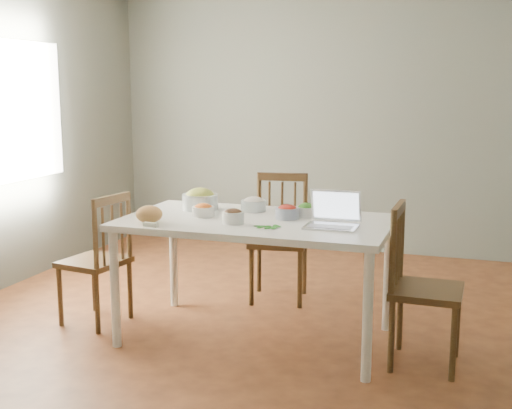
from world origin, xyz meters
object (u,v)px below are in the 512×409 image
(chair_far, at_px, (279,239))
(bowl_squash, at_px, (200,199))
(chair_left, at_px, (94,259))
(dining_table, at_px, (256,279))
(chair_right, at_px, (427,287))
(laptop, at_px, (331,210))
(bread_boule, at_px, (149,214))

(chair_far, relative_size, bowl_squash, 3.92)
(chair_far, distance_m, chair_left, 1.46)
(chair_far, height_order, chair_left, chair_far)
(dining_table, xyz_separation_m, chair_right, (1.13, -0.08, 0.08))
(dining_table, relative_size, laptop, 5.47)
(dining_table, height_order, chair_right, chair_right)
(chair_right, bearing_deg, chair_left, 91.00)
(bread_boule, bearing_deg, chair_left, 156.75)
(chair_right, bearing_deg, bread_boule, 99.22)
(bread_boule, xyz_separation_m, bowl_squash, (0.13, 0.54, 0.02))
(bread_boule, distance_m, bowl_squash, 0.56)
(chair_far, bearing_deg, chair_right, -46.20)
(chair_left, xyz_separation_m, bowl_squash, (0.72, 0.29, 0.43))
(dining_table, height_order, chair_left, chair_left)
(laptop, bearing_deg, dining_table, 168.26)
(bowl_squash, bearing_deg, chair_far, 58.00)
(bowl_squash, xyz_separation_m, laptop, (1.03, -0.32, 0.04))
(chair_right, relative_size, bread_boule, 5.77)
(chair_far, distance_m, chair_right, 1.55)
(chair_right, bearing_deg, laptop, 93.55)
(dining_table, height_order, laptop, laptop)
(bowl_squash, bearing_deg, bread_boule, -102.94)
(dining_table, relative_size, bread_boule, 10.24)
(chair_far, bearing_deg, bowl_squash, -130.86)
(bowl_squash, relative_size, laptop, 0.79)
(dining_table, distance_m, chair_left, 1.22)
(chair_right, bearing_deg, chair_far, 53.81)
(chair_right, height_order, bread_boule, chair_right)
(chair_left, relative_size, laptop, 2.95)
(chair_left, xyz_separation_m, laptop, (1.75, -0.03, 0.47))
(chair_far, xyz_separation_m, laptop, (0.63, -0.96, 0.44))
(chair_right, height_order, bowl_squash, chair_right)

